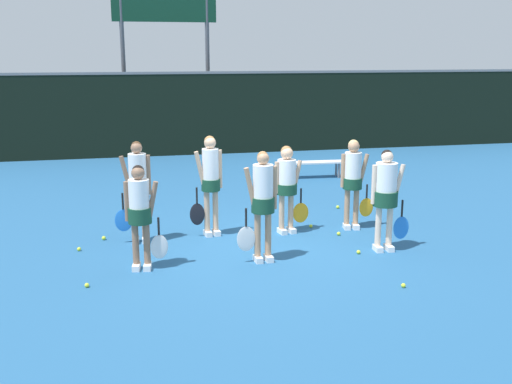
{
  "coord_description": "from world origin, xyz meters",
  "views": [
    {
      "loc": [
        -2.15,
        -9.57,
        3.26
      ],
      "look_at": [
        0.01,
        0.06,
        0.93
      ],
      "focal_mm": 42.0,
      "sensor_mm": 36.0,
      "label": 1
    }
  ],
  "objects": [
    {
      "name": "ground_plane",
      "position": [
        0.0,
        0.0,
        0.0
      ],
      "size": [
        140.0,
        140.0,
        0.0
      ],
      "primitive_type": "plane",
      "color": "#235684"
    },
    {
      "name": "fence_windscreen",
      "position": [
        0.0,
        9.5,
        1.33
      ],
      "size": [
        60.0,
        0.08,
        2.64
      ],
      "color": "black",
      "rests_on": "ground_plane"
    },
    {
      "name": "scoreboard",
      "position": [
        -0.62,
        10.81,
        4.39
      ],
      "size": [
        3.37,
        0.15,
        5.67
      ],
      "color": "#515156",
      "rests_on": "ground_plane"
    },
    {
      "name": "bench_courtside",
      "position": [
        2.67,
        5.21,
        0.37
      ],
      "size": [
        1.76,
        0.47,
        0.43
      ],
      "rotation": [
        0.0,
        0.0,
        -0.06
      ],
      "color": "silver",
      "rests_on": "ground_plane"
    },
    {
      "name": "player_0",
      "position": [
        -1.95,
        -0.72,
        0.94
      ],
      "size": [
        0.62,
        0.35,
        1.62
      ],
      "rotation": [
        0.0,
        0.0,
        -0.15
      ],
      "color": "#8C664C",
      "rests_on": "ground_plane"
    },
    {
      "name": "player_1",
      "position": [
        -0.07,
        -0.78,
        1.03
      ],
      "size": [
        0.65,
        0.36,
        1.76
      ],
      "rotation": [
        0.0,
        0.0,
        0.05
      ],
      "color": "tan",
      "rests_on": "ground_plane"
    },
    {
      "name": "player_2",
      "position": [
        2.03,
        -0.71,
        1.01
      ],
      "size": [
        0.68,
        0.41,
        1.7
      ],
      "rotation": [
        0.0,
        0.0,
        -0.05
      ],
      "color": "beige",
      "rests_on": "ground_plane"
    },
    {
      "name": "player_3",
      "position": [
        -1.94,
        0.63,
        1.04
      ],
      "size": [
        0.64,
        0.35,
        1.78
      ],
      "rotation": [
        0.0,
        0.0,
        -0.05
      ],
      "color": "#8C664C",
      "rests_on": "ground_plane"
    },
    {
      "name": "player_4",
      "position": [
        -0.66,
        0.77,
        1.07
      ],
      "size": [
        0.61,
        0.34,
        1.81
      ],
      "rotation": [
        0.0,
        0.0,
        0.13
      ],
      "color": "tan",
      "rests_on": "ground_plane"
    },
    {
      "name": "player_5",
      "position": [
        0.71,
        0.61,
        0.96
      ],
      "size": [
        0.67,
        0.38,
        1.61
      ],
      "rotation": [
        0.0,
        0.0,
        0.17
      ],
      "color": "tan",
      "rests_on": "ground_plane"
    },
    {
      "name": "player_6",
      "position": [
        1.98,
        0.6,
        0.99
      ],
      "size": [
        0.63,
        0.36,
        1.68
      ],
      "rotation": [
        0.0,
        0.0,
        -0.16
      ],
      "color": "tan",
      "rests_on": "ground_plane"
    },
    {
      "name": "tennis_ball_0",
      "position": [
        2.24,
        2.04,
        0.03
      ],
      "size": [
        0.07,
        0.07,
        0.07
      ],
      "primitive_type": "sphere",
      "color": "#CCE033",
      "rests_on": "ground_plane"
    },
    {
      "name": "tennis_ball_1",
      "position": [
        -0.73,
        1.91,
        0.04
      ],
      "size": [
        0.07,
        0.07,
        0.07
      ],
      "primitive_type": "sphere",
      "color": "#CCE033",
      "rests_on": "ground_plane"
    },
    {
      "name": "tennis_ball_2",
      "position": [
        1.25,
        0.81,
        0.03
      ],
      "size": [
        0.06,
        0.06,
        0.06
      ],
      "primitive_type": "sphere",
      "color": "#CCE033",
      "rests_on": "ground_plane"
    },
    {
      "name": "tennis_ball_3",
      "position": [
        -2.56,
        0.89,
        0.04
      ],
      "size": [
        0.07,
        0.07,
        0.07
      ],
      "primitive_type": "sphere",
      "color": "#CCE033",
      "rests_on": "ground_plane"
    },
    {
      "name": "tennis_ball_4",
      "position": [
        1.62,
        -2.3,
        0.03
      ],
      "size": [
        0.06,
        0.06,
        0.06
      ],
      "primitive_type": "sphere",
      "color": "#CCE033",
      "rests_on": "ground_plane"
    },
    {
      "name": "tennis_ball_5",
      "position": [
        1.59,
        0.23,
        0.03
      ],
      "size": [
        0.07,
        0.07,
        0.07
      ],
      "primitive_type": "sphere",
      "color": "#CCE033",
      "rests_on": "ground_plane"
    },
    {
      "name": "tennis_ball_6",
      "position": [
        -2.75,
        -1.31,
        0.03
      ],
      "size": [
        0.07,
        0.07,
        0.07
      ],
      "primitive_type": "sphere",
      "color": "#CCE033",
      "rests_on": "ground_plane"
    },
    {
      "name": "tennis_ball_7",
      "position": [
        1.55,
        -0.8,
        0.03
      ],
      "size": [
        0.06,
        0.06,
        0.06
      ],
      "primitive_type": "sphere",
      "color": "#CCE033",
      "rests_on": "ground_plane"
    },
    {
      "name": "tennis_ball_8",
      "position": [
        -2.96,
        0.37,
        0.03
      ],
      "size": [
        0.06,
        0.06,
        0.06
      ],
      "primitive_type": "sphere",
      "color": "#CCE033",
      "rests_on": "ground_plane"
    }
  ]
}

